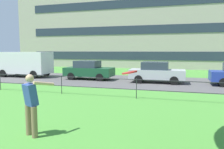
% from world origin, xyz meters
% --- Properties ---
extents(street_strip, '(80.00, 7.51, 0.01)m').
position_xyz_m(street_strip, '(0.00, 18.29, 0.00)').
color(street_strip, '#565454').
rests_on(street_strip, ground).
extents(park_fence, '(37.51, 0.04, 1.00)m').
position_xyz_m(park_fence, '(-0.00, 12.19, 0.67)').
color(park_fence, '#232328').
rests_on(park_fence, ground).
extents(person_thrower, '(0.73, 0.71, 1.73)m').
position_xyz_m(person_thrower, '(0.20, 6.58, 0.93)').
color(person_thrower, '#846B4C').
rests_on(person_thrower, ground).
extents(frisbee, '(0.28, 0.28, 0.07)m').
position_xyz_m(frisbee, '(3.24, 5.26, 1.99)').
color(frisbee, red).
extents(panel_van_far_right, '(5.01, 2.12, 2.24)m').
position_xyz_m(panel_van_far_right, '(-9.44, 18.38, 1.27)').
color(panel_van_far_right, white).
rests_on(panel_van_far_right, ground).
extents(car_dark_green_center, '(4.03, 1.87, 1.54)m').
position_xyz_m(car_dark_green_center, '(-3.07, 18.34, 0.78)').
color(car_dark_green_center, '#194C2D').
rests_on(car_dark_green_center, ground).
extents(car_silver_far_left, '(4.02, 1.86, 1.54)m').
position_xyz_m(car_silver_far_left, '(2.48, 18.04, 0.78)').
color(car_silver_far_left, '#B7BABF').
rests_on(car_silver_far_left, ground).
extents(apartment_building_background, '(37.80, 12.25, 13.93)m').
position_xyz_m(apartment_building_background, '(-0.97, 36.47, 6.97)').
color(apartment_building_background, '#ADA393').
rests_on(apartment_building_background, ground).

